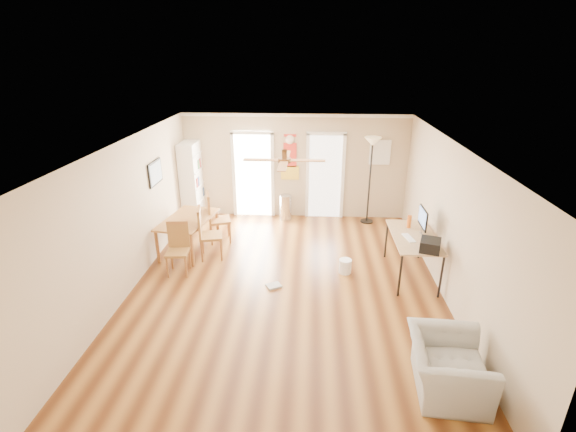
# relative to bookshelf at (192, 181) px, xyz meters

# --- Properties ---
(floor) EXTENTS (7.00, 7.00, 0.00)m
(floor) POSITION_rel_bookshelf_xyz_m (2.53, -3.19, -0.98)
(floor) COLOR brown
(floor) RESTS_ON ground
(ceiling) EXTENTS (5.50, 7.00, 0.00)m
(ceiling) POSITION_rel_bookshelf_xyz_m (2.53, -3.19, 1.62)
(ceiling) COLOR silver
(ceiling) RESTS_ON floor
(wall_back) EXTENTS (5.50, 0.04, 2.60)m
(wall_back) POSITION_rel_bookshelf_xyz_m (2.53, 0.31, 0.32)
(wall_back) COLOR beige
(wall_back) RESTS_ON floor
(wall_front) EXTENTS (5.50, 0.04, 2.60)m
(wall_front) POSITION_rel_bookshelf_xyz_m (2.53, -6.69, 0.32)
(wall_front) COLOR beige
(wall_front) RESTS_ON floor
(wall_left) EXTENTS (0.04, 7.00, 2.60)m
(wall_left) POSITION_rel_bookshelf_xyz_m (-0.22, -3.19, 0.32)
(wall_left) COLOR beige
(wall_left) RESTS_ON floor
(wall_right) EXTENTS (0.04, 7.00, 2.60)m
(wall_right) POSITION_rel_bookshelf_xyz_m (5.28, -3.19, 0.32)
(wall_right) COLOR beige
(wall_right) RESTS_ON floor
(crown_molding) EXTENTS (5.50, 7.00, 0.08)m
(crown_molding) POSITION_rel_bookshelf_xyz_m (2.53, -3.19, 1.58)
(crown_molding) COLOR white
(crown_molding) RESTS_ON wall_back
(kitchen_doorway) EXTENTS (0.90, 0.10, 2.10)m
(kitchen_doorway) POSITION_rel_bookshelf_xyz_m (1.48, 0.30, 0.07)
(kitchen_doorway) COLOR white
(kitchen_doorway) RESTS_ON wall_back
(bathroom_doorway) EXTENTS (0.80, 0.10, 2.10)m
(bathroom_doorway) POSITION_rel_bookshelf_xyz_m (3.28, 0.30, 0.07)
(bathroom_doorway) COLOR white
(bathroom_doorway) RESTS_ON wall_back
(wall_decal) EXTENTS (0.46, 0.03, 1.10)m
(wall_decal) POSITION_rel_bookshelf_xyz_m (2.41, 0.29, 0.57)
(wall_decal) COLOR red
(wall_decal) RESTS_ON wall_back
(ac_grille) EXTENTS (0.50, 0.04, 0.60)m
(ac_grille) POSITION_rel_bookshelf_xyz_m (4.58, 0.28, 0.72)
(ac_grille) COLOR white
(ac_grille) RESTS_ON wall_back
(framed_poster) EXTENTS (0.04, 0.66, 0.48)m
(framed_poster) POSITION_rel_bookshelf_xyz_m (-0.19, -1.79, 0.72)
(framed_poster) COLOR black
(framed_poster) RESTS_ON wall_left
(ceiling_fan) EXTENTS (1.24, 1.24, 0.20)m
(ceiling_fan) POSITION_rel_bookshelf_xyz_m (2.53, -3.49, 1.45)
(ceiling_fan) COLOR #593819
(ceiling_fan) RESTS_ON ceiling
(bookshelf) EXTENTS (0.64, 0.96, 1.95)m
(bookshelf) POSITION_rel_bookshelf_xyz_m (0.00, 0.00, 0.00)
(bookshelf) COLOR white
(bookshelf) RESTS_ON floor
(dining_table) EXTENTS (1.09, 1.57, 0.72)m
(dining_table) POSITION_rel_bookshelf_xyz_m (0.38, -1.80, -0.62)
(dining_table) COLOR olive
(dining_table) RESTS_ON floor
(dining_chair_right_a) EXTENTS (0.58, 0.58, 1.12)m
(dining_chair_right_a) POSITION_rel_bookshelf_xyz_m (0.93, -1.30, -0.42)
(dining_chair_right_a) COLOR #9C6832
(dining_chair_right_a) RESTS_ON floor
(dining_chair_right_b) EXTENTS (0.53, 0.53, 1.08)m
(dining_chair_right_b) POSITION_rel_bookshelf_xyz_m (0.93, -2.11, -0.44)
(dining_chair_right_b) COLOR olive
(dining_chair_right_b) RESTS_ON floor
(dining_chair_near) EXTENTS (0.44, 0.44, 0.99)m
(dining_chair_near) POSITION_rel_bookshelf_xyz_m (0.45, -2.79, -0.48)
(dining_chair_near) COLOR olive
(dining_chair_near) RESTS_ON floor
(trash_can) EXTENTS (0.32, 0.32, 0.64)m
(trash_can) POSITION_rel_bookshelf_xyz_m (2.31, 0.04, -0.66)
(trash_can) COLOR #B2B2B4
(trash_can) RESTS_ON floor
(torchiere_lamp) EXTENTS (0.45, 0.45, 2.12)m
(torchiere_lamp) POSITION_rel_bookshelf_xyz_m (4.35, -0.01, 0.08)
(torchiere_lamp) COLOR black
(torchiere_lamp) RESTS_ON floor
(computer_desk) EXTENTS (0.77, 1.54, 0.83)m
(computer_desk) POSITION_rel_bookshelf_xyz_m (4.85, -2.62, -0.56)
(computer_desk) COLOR tan
(computer_desk) RESTS_ON floor
(imac) EXTENTS (0.11, 0.54, 0.50)m
(imac) POSITION_rel_bookshelf_xyz_m (5.00, -2.51, 0.10)
(imac) COLOR black
(imac) RESTS_ON computer_desk
(keyboard) EXTENTS (0.20, 0.40, 0.01)m
(keyboard) POSITION_rel_bookshelf_xyz_m (4.73, -2.73, -0.14)
(keyboard) COLOR white
(keyboard) RESTS_ON computer_desk
(printer) EXTENTS (0.43, 0.46, 0.19)m
(printer) POSITION_rel_bookshelf_xyz_m (4.98, -3.20, -0.05)
(printer) COLOR black
(printer) RESTS_ON computer_desk
(orange_bottle) EXTENTS (0.10, 0.10, 0.24)m
(orange_bottle) POSITION_rel_bookshelf_xyz_m (4.83, -2.23, -0.03)
(orange_bottle) COLOR orange
(orange_bottle) RESTS_ON computer_desk
(wastebasket_a) EXTENTS (0.30, 0.30, 0.28)m
(wastebasket_a) POSITION_rel_bookshelf_xyz_m (3.63, -2.59, -0.84)
(wastebasket_a) COLOR white
(wastebasket_a) RESTS_ON floor
(floor_cloth) EXTENTS (0.32, 0.30, 0.04)m
(floor_cloth) POSITION_rel_bookshelf_xyz_m (2.31, -3.19, -0.96)
(floor_cloth) COLOR #A3A29D
(floor_cloth) RESTS_ON floor
(armchair) EXTENTS (1.00, 1.12, 0.68)m
(armchair) POSITION_rel_bookshelf_xyz_m (4.68, -5.46, -0.63)
(armchair) COLOR #A5A5A0
(armchair) RESTS_ON floor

